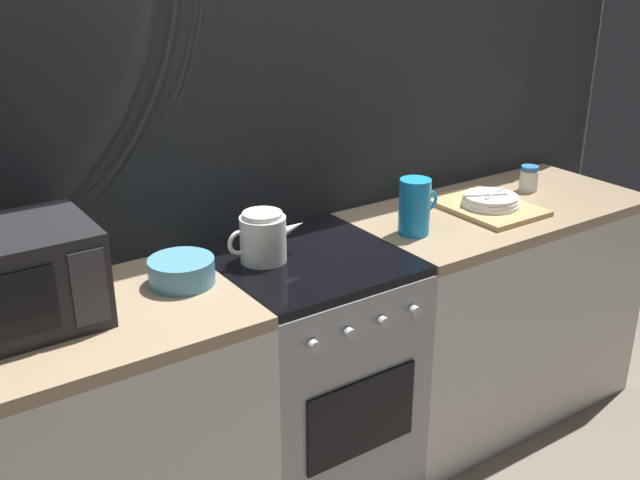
{
  "coord_description": "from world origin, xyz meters",
  "views": [
    {
      "loc": [
        -1.24,
        -1.87,
        1.87
      ],
      "look_at": [
        0.05,
        0.0,
        0.95
      ],
      "focal_mm": 41.9,
      "sensor_mm": 36.0,
      "label": 1
    }
  ],
  "objects": [
    {
      "name": "ground_plane",
      "position": [
        0.0,
        0.0,
        0.0
      ],
      "size": [
        8.0,
        8.0,
        0.0
      ],
      "primitive_type": "plane",
      "color": "#6B6054"
    },
    {
      "name": "spice_jar",
      "position": [
        1.13,
        0.07,
        0.95
      ],
      "size": [
        0.08,
        0.08,
        0.1
      ],
      "color": "silver",
      "rests_on": "counter_right"
    },
    {
      "name": "kettle",
      "position": [
        -0.13,
        0.06,
        0.98
      ],
      "size": [
        0.28,
        0.15,
        0.17
      ],
      "color": "white",
      "rests_on": "stove_unit"
    },
    {
      "name": "counter_left",
      "position": [
        -0.9,
        0.0,
        0.45
      ],
      "size": [
        1.2,
        0.6,
        0.9
      ],
      "color": "silver",
      "rests_on": "ground_plane"
    },
    {
      "name": "back_wall",
      "position": [
        0.0,
        0.32,
        1.2
      ],
      "size": [
        3.6,
        0.05,
        2.4
      ],
      "color": "gray",
      "rests_on": "ground_plane"
    },
    {
      "name": "dish_pile",
      "position": [
        0.82,
        -0.01,
        0.92
      ],
      "size": [
        0.3,
        0.4,
        0.07
      ],
      "color": "tan",
      "rests_on": "counter_right"
    },
    {
      "name": "mixing_bowl",
      "position": [
        -0.43,
        0.05,
        0.94
      ],
      "size": [
        0.2,
        0.2,
        0.08
      ],
      "primitive_type": "cylinder",
      "color": "teal",
      "rests_on": "counter_left"
    },
    {
      "name": "stove_unit",
      "position": [
        -0.0,
        -0.0,
        0.45
      ],
      "size": [
        0.6,
        0.63,
        0.9
      ],
      "color": "#9E9EA3",
      "rests_on": "ground_plane"
    },
    {
      "name": "pitcher",
      "position": [
        0.42,
        -0.03,
        1.0
      ],
      "size": [
        0.16,
        0.11,
        0.2
      ],
      "color": "#198CD8",
      "rests_on": "counter_right"
    },
    {
      "name": "counter_right",
      "position": [
        0.9,
        0.0,
        0.45
      ],
      "size": [
        1.2,
        0.6,
        0.9
      ],
      "color": "silver",
      "rests_on": "ground_plane"
    },
    {
      "name": "microwave",
      "position": [
        -0.91,
        0.06,
        1.04
      ],
      "size": [
        0.46,
        0.35,
        0.27
      ],
      "color": "black",
      "rests_on": "counter_left"
    }
  ]
}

